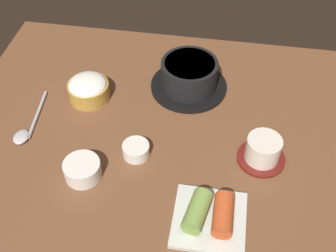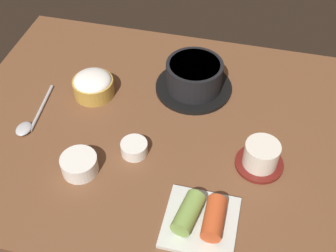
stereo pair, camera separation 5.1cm
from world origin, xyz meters
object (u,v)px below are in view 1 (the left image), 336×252
at_px(rice_bowl, 88,88).
at_px(tea_cup_with_saucer, 263,151).
at_px(kimchi_plate, 210,216).
at_px(banchan_cup_center, 136,150).
at_px(stone_pot, 189,76).
at_px(side_bowl_near, 82,169).
at_px(spoon, 27,129).

xyz_separation_m(rice_bowl, tea_cup_with_saucer, (0.44, -0.13, -0.00)).
bearing_deg(kimchi_plate, banchan_cup_center, 141.17).
xyz_separation_m(stone_pot, tea_cup_with_saucer, (0.19, -0.21, -0.01)).
bearing_deg(side_bowl_near, spoon, 148.67).
bearing_deg(stone_pot, rice_bowl, -162.07).
distance_m(side_bowl_near, spoon, 0.20).
relative_size(tea_cup_with_saucer, kimchi_plate, 0.75).
bearing_deg(spoon, rice_bowl, 50.14).
relative_size(tea_cup_with_saucer, side_bowl_near, 1.35).
xyz_separation_m(rice_bowl, side_bowl_near, (0.06, -0.24, -0.01)).
bearing_deg(side_bowl_near, rice_bowl, 103.31).
distance_m(tea_cup_with_saucer, kimchi_plate, 0.20).
bearing_deg(tea_cup_with_saucer, rice_bowl, 162.90).
distance_m(rice_bowl, side_bowl_near, 0.25).
height_order(rice_bowl, kimchi_plate, rice_bowl).
relative_size(stone_pot, side_bowl_near, 2.48).
xyz_separation_m(tea_cup_with_saucer, banchan_cup_center, (-0.28, -0.03, -0.01)).
distance_m(stone_pot, spoon, 0.42).
bearing_deg(rice_bowl, tea_cup_with_saucer, -17.10).
bearing_deg(banchan_cup_center, side_bowl_near, -142.83).
height_order(rice_bowl, tea_cup_with_saucer, tea_cup_with_saucer).
bearing_deg(side_bowl_near, banchan_cup_center, 37.17).
bearing_deg(rice_bowl, banchan_cup_center, -46.32).
relative_size(rice_bowl, tea_cup_with_saucer, 0.96).
distance_m(rice_bowl, spoon, 0.18).
distance_m(stone_pot, tea_cup_with_saucer, 0.29).
distance_m(kimchi_plate, side_bowl_near, 0.29).
xyz_separation_m(stone_pot, side_bowl_near, (-0.19, -0.32, -0.02)).
xyz_separation_m(stone_pot, rice_bowl, (-0.25, -0.08, -0.01)).
height_order(stone_pot, spoon, stone_pot).
bearing_deg(stone_pot, banchan_cup_center, -109.75).
bearing_deg(kimchi_plate, rice_bowl, 137.44).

